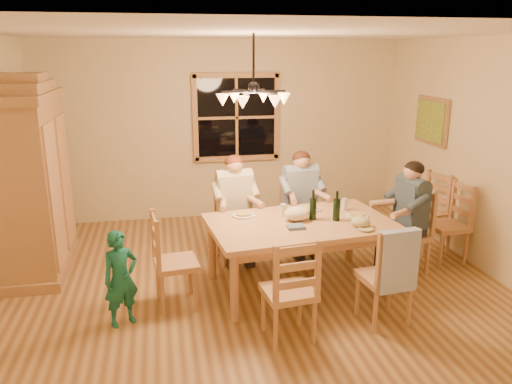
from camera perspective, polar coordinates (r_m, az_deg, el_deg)
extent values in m
plane|color=brown|center=(5.74, -0.24, -10.31)|extent=(5.50, 5.50, 0.00)
cube|color=white|center=(5.15, -0.28, 17.74)|extent=(5.50, 5.00, 0.02)
cube|color=beige|center=(7.71, -3.75, 7.02)|extent=(5.50, 0.02, 2.70)
cube|color=beige|center=(6.38, 24.84, 3.73)|extent=(0.02, 5.00, 2.70)
cube|color=black|center=(7.69, -2.26, 8.52)|extent=(1.20, 0.03, 1.20)
cube|color=#AD7F4C|center=(7.67, -2.24, 8.50)|extent=(1.30, 0.06, 1.30)
cube|color=#91623E|center=(7.32, 19.47, 7.66)|extent=(0.04, 0.78, 0.64)
cube|color=#1E6B2D|center=(7.30, 19.26, 7.66)|extent=(0.02, 0.68, 0.54)
cylinder|color=black|center=(5.15, -0.28, 14.80)|extent=(0.02, 0.02, 0.53)
sphere|color=black|center=(5.16, -0.27, 11.85)|extent=(0.12, 0.12, 0.12)
cylinder|color=black|center=(5.20, 1.50, 11.43)|extent=(0.34, 0.02, 0.02)
cone|color=#FFB259|center=(5.24, 3.23, 10.57)|extent=(0.13, 0.13, 0.12)
cylinder|color=black|center=(5.32, 0.31, 11.54)|extent=(0.19, 0.31, 0.02)
cone|color=#FFB259|center=(5.47, 0.85, 10.82)|extent=(0.13, 0.13, 0.12)
cylinder|color=black|center=(5.29, -1.43, 11.51)|extent=(0.19, 0.31, 0.02)
cone|color=#FFB259|center=(5.42, -2.52, 10.76)|extent=(0.13, 0.13, 0.12)
cylinder|color=black|center=(5.14, -2.06, 11.38)|extent=(0.34, 0.02, 0.02)
cone|color=#FFB259|center=(5.12, -3.85, 10.44)|extent=(0.13, 0.13, 0.12)
cylinder|color=black|center=(5.02, -0.89, 11.28)|extent=(0.19, 0.31, 0.02)
cone|color=#FFB259|center=(4.87, -1.53, 10.20)|extent=(0.13, 0.13, 0.12)
cylinder|color=black|center=(5.05, 0.94, 11.30)|extent=(0.19, 0.31, 0.02)
cone|color=#FFB259|center=(4.94, 2.19, 10.26)|extent=(0.13, 0.13, 0.12)
cube|color=#91623E|center=(6.26, -24.20, 0.29)|extent=(0.60, 1.30, 2.00)
cube|color=#91623E|center=(6.09, -25.33, 9.85)|extent=(0.66, 1.40, 0.10)
cube|color=#91623E|center=(6.09, -25.44, 10.78)|extent=(0.58, 1.00, 0.12)
cube|color=#91623E|center=(6.08, -25.55, 11.71)|extent=(0.52, 0.55, 0.10)
cube|color=#AD7F4C|center=(5.89, -21.96, -0.39)|extent=(0.03, 0.55, 1.60)
cube|color=#AD7F4C|center=(6.51, -20.94, 1.20)|extent=(0.03, 0.55, 1.60)
cube|color=#91623E|center=(6.56, -23.28, -7.64)|extent=(0.66, 1.40, 0.12)
cube|color=#AC7A4C|center=(5.40, 5.12, -3.68)|extent=(2.07, 1.40, 0.06)
cube|color=#AD7F4C|center=(5.43, 5.10, -4.48)|extent=(1.91, 1.24, 0.10)
cylinder|color=#AD7F4C|center=(4.85, -2.47, -10.85)|extent=(0.09, 0.09, 0.70)
cylinder|color=#AD7F4C|center=(5.52, 15.54, -8.02)|extent=(0.09, 0.09, 0.70)
cylinder|color=#AD7F4C|center=(5.73, -5.07, -6.56)|extent=(0.09, 0.09, 0.70)
cylinder|color=#AD7F4C|center=(6.31, 10.70, -4.65)|extent=(0.09, 0.09, 0.70)
cube|color=#AD7F4C|center=(6.17, -2.43, -3.87)|extent=(0.48, 0.47, 0.06)
cube|color=#AD7F4C|center=(6.08, -2.46, -1.47)|extent=(0.38, 0.09, 0.54)
cube|color=#AD7F4C|center=(6.43, 5.06, -3.08)|extent=(0.48, 0.47, 0.06)
cube|color=#AD7F4C|center=(6.35, 5.12, -0.77)|extent=(0.38, 0.09, 0.54)
cube|color=#AD7F4C|center=(4.56, 3.74, -11.34)|extent=(0.48, 0.47, 0.06)
cube|color=#AD7F4C|center=(4.44, 3.81, -8.24)|extent=(0.38, 0.09, 0.54)
cube|color=#AD7F4C|center=(4.96, 14.47, -9.47)|extent=(0.48, 0.47, 0.06)
cube|color=#AD7F4C|center=(4.85, 14.69, -6.58)|extent=(0.38, 0.09, 0.54)
cube|color=#AD7F4C|center=(5.17, -9.13, -8.09)|extent=(0.47, 0.48, 0.06)
cube|color=#AD7F4C|center=(5.07, -9.26, -5.29)|extent=(0.09, 0.38, 0.54)
cube|color=#AD7F4C|center=(6.12, 16.91, -4.74)|extent=(0.47, 0.48, 0.06)
cube|color=#AD7F4C|center=(6.03, 17.11, -2.33)|extent=(0.09, 0.38, 0.54)
cube|color=beige|center=(6.05, -2.47, -0.39)|extent=(0.42, 0.26, 0.52)
cube|color=#262328|center=(6.14, -2.44, -3.17)|extent=(0.42, 0.46, 0.14)
sphere|color=tan|center=(5.95, -2.51, 3.13)|extent=(0.21, 0.21, 0.21)
ellipsoid|color=#592614|center=(5.95, -2.52, 3.41)|extent=(0.22, 0.22, 0.17)
cube|color=#34598F|center=(6.32, 5.15, 0.27)|extent=(0.42, 0.26, 0.52)
cube|color=#262328|center=(6.41, 5.08, -2.40)|extent=(0.42, 0.46, 0.14)
sphere|color=tan|center=(6.23, 5.23, 3.64)|extent=(0.21, 0.21, 0.21)
ellipsoid|color=#381E11|center=(6.22, 5.24, 3.91)|extent=(0.22, 0.22, 0.17)
cube|color=#384959|center=(6.00, 17.21, -1.24)|extent=(0.26, 0.42, 0.52)
cube|color=#262328|center=(6.09, 16.97, -4.03)|extent=(0.46, 0.42, 0.14)
sphere|color=tan|center=(5.90, 17.50, 2.29)|extent=(0.21, 0.21, 0.21)
ellipsoid|color=black|center=(5.90, 17.53, 2.57)|extent=(0.22, 0.22, 0.17)
cube|color=#9CAFD4|center=(4.72, 15.89, -7.62)|extent=(0.39, 0.14, 0.58)
cylinder|color=black|center=(5.42, 6.53, -1.47)|extent=(0.08, 0.08, 0.33)
cylinder|color=black|center=(5.43, 9.21, -1.56)|extent=(0.08, 0.08, 0.33)
cylinder|color=white|center=(5.55, -1.43, -2.67)|extent=(0.26, 0.26, 0.02)
cylinder|color=white|center=(5.80, 6.20, -1.91)|extent=(0.26, 0.26, 0.02)
cylinder|color=white|center=(5.63, 11.46, -2.70)|extent=(0.26, 0.26, 0.02)
cylinder|color=silver|center=(5.53, 3.15, -2.08)|extent=(0.06, 0.06, 0.14)
cylinder|color=silver|center=(5.81, 10.08, -1.42)|extent=(0.06, 0.06, 0.14)
ellipsoid|color=tan|center=(5.31, 11.87, -3.35)|extent=(0.20, 0.20, 0.11)
cube|color=#556F9C|center=(5.19, 4.59, -3.98)|extent=(0.19, 0.16, 0.03)
ellipsoid|color=beige|center=(5.40, 4.70, -2.49)|extent=(0.28, 0.22, 0.15)
imported|color=#176A5C|center=(4.92, -15.19, -9.51)|extent=(0.41, 0.36, 0.94)
cube|color=#AD7F4C|center=(6.58, 20.95, -3.67)|extent=(0.44, 0.46, 0.06)
cube|color=#AD7F4C|center=(6.50, 21.18, -1.42)|extent=(0.07, 0.38, 0.54)
cube|color=#AD7F4C|center=(6.99, 18.83, -2.35)|extent=(0.52, 0.53, 0.06)
cube|color=#AD7F4C|center=(6.91, 19.02, -0.22)|extent=(0.15, 0.38, 0.54)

